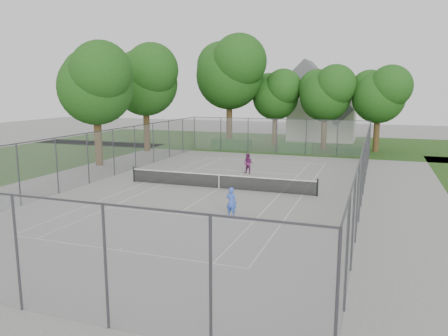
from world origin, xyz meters
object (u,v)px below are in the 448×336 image
(woman_player, at_px, (248,164))
(girl_player, at_px, (231,202))
(house, at_px, (323,108))
(tennis_net, at_px, (219,181))

(woman_player, bearing_deg, girl_player, -63.52)
(house, bearing_deg, girl_player, -90.10)
(tennis_net, bearing_deg, woman_player, 86.30)
(tennis_net, relative_size, house, 1.28)
(house, relative_size, girl_player, 6.47)
(house, distance_m, woman_player, 25.27)
(tennis_net, distance_m, house, 30.83)
(girl_player, distance_m, woman_player, 11.74)
(woman_player, bearing_deg, house, 98.49)
(house, relative_size, woman_player, 6.34)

